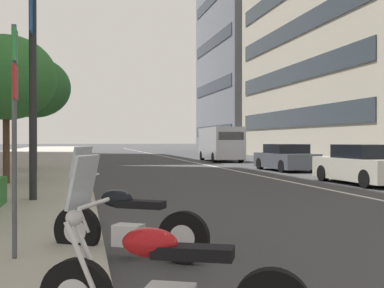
{
  "coord_description": "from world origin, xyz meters",
  "views": [
    {
      "loc": [
        -3.82,
        7.64,
        1.58
      ],
      "look_at": [
        14.59,
        3.53,
        1.43
      ],
      "focal_mm": 45.75,
      "sensor_mm": 36.0,
      "label": 1
    }
  ],
  "objects_px": {
    "delivery_van_ahead": "(221,143)",
    "street_tree_mid_sidewalk": "(6,78)",
    "motorcycle_second_in_row": "(126,225)",
    "street_tree_far_plaza": "(35,88)",
    "car_approaching_light": "(286,158)",
    "motorcycle_mid_row": "(165,285)",
    "parking_sign_by_curb": "(15,112)",
    "car_lead_in_lane": "(365,166)"
  },
  "relations": [
    {
      "from": "car_lead_in_lane",
      "to": "street_tree_far_plaza",
      "type": "height_order",
      "value": "street_tree_far_plaza"
    },
    {
      "from": "car_approaching_light",
      "to": "delivery_van_ahead",
      "type": "bearing_deg",
      "value": -1.75
    },
    {
      "from": "motorcycle_mid_row",
      "to": "street_tree_far_plaza",
      "type": "bearing_deg",
      "value": -58.31
    },
    {
      "from": "motorcycle_second_in_row",
      "to": "car_lead_in_lane",
      "type": "xyz_separation_m",
      "value": [
        9.22,
        -9.32,
        0.22
      ]
    },
    {
      "from": "delivery_van_ahead",
      "to": "street_tree_mid_sidewalk",
      "type": "relative_size",
      "value": 1.24
    },
    {
      "from": "motorcycle_second_in_row",
      "to": "parking_sign_by_curb",
      "type": "bearing_deg",
      "value": 43.14
    },
    {
      "from": "motorcycle_second_in_row",
      "to": "car_approaching_light",
      "type": "distance_m",
      "value": 19.53
    },
    {
      "from": "motorcycle_second_in_row",
      "to": "car_lead_in_lane",
      "type": "distance_m",
      "value": 13.11
    },
    {
      "from": "motorcycle_second_in_row",
      "to": "parking_sign_by_curb",
      "type": "xyz_separation_m",
      "value": [
        -0.3,
        1.36,
        1.47
      ]
    },
    {
      "from": "motorcycle_mid_row",
      "to": "delivery_van_ahead",
      "type": "height_order",
      "value": "delivery_van_ahead"
    },
    {
      "from": "car_approaching_light",
      "to": "parking_sign_by_curb",
      "type": "distance_m",
      "value": 20.53
    },
    {
      "from": "motorcycle_second_in_row",
      "to": "delivery_van_ahead",
      "type": "height_order",
      "value": "delivery_van_ahead"
    },
    {
      "from": "delivery_van_ahead",
      "to": "street_tree_mid_sidewalk",
      "type": "bearing_deg",
      "value": 146.97
    },
    {
      "from": "motorcycle_second_in_row",
      "to": "car_approaching_light",
      "type": "height_order",
      "value": "motorcycle_second_in_row"
    },
    {
      "from": "street_tree_far_plaza",
      "to": "car_approaching_light",
      "type": "bearing_deg",
      "value": -95.56
    },
    {
      "from": "street_tree_far_plaza",
      "to": "delivery_van_ahead",
      "type": "bearing_deg",
      "value": -49.92
    },
    {
      "from": "street_tree_far_plaza",
      "to": "motorcycle_mid_row",
      "type": "bearing_deg",
      "value": -172.05
    },
    {
      "from": "car_lead_in_lane",
      "to": "car_approaching_light",
      "type": "distance_m",
      "value": 7.77
    },
    {
      "from": "parking_sign_by_curb",
      "to": "street_tree_far_plaza",
      "type": "height_order",
      "value": "street_tree_far_plaza"
    },
    {
      "from": "car_approaching_light",
      "to": "motorcycle_mid_row",
      "type": "bearing_deg",
      "value": 151.36
    },
    {
      "from": "delivery_van_ahead",
      "to": "street_tree_far_plaza",
      "type": "xyz_separation_m",
      "value": [
        -10.35,
        12.3,
        2.77
      ]
    },
    {
      "from": "motorcycle_second_in_row",
      "to": "parking_sign_by_curb",
      "type": "height_order",
      "value": "parking_sign_by_curb"
    },
    {
      "from": "car_approaching_light",
      "to": "delivery_van_ahead",
      "type": "xyz_separation_m",
      "value": [
        11.56,
        0.19,
        0.7
      ]
    },
    {
      "from": "parking_sign_by_curb",
      "to": "street_tree_mid_sidewalk",
      "type": "relative_size",
      "value": 0.58
    },
    {
      "from": "motorcycle_mid_row",
      "to": "street_tree_far_plaza",
      "type": "height_order",
      "value": "street_tree_far_plaza"
    },
    {
      "from": "motorcycle_mid_row",
      "to": "street_tree_far_plaza",
      "type": "xyz_separation_m",
      "value": [
        20.9,
        2.92,
        3.68
      ]
    },
    {
      "from": "motorcycle_mid_row",
      "to": "car_approaching_light",
      "type": "xyz_separation_m",
      "value": [
        19.68,
        -9.57,
        0.21
      ]
    },
    {
      "from": "street_tree_mid_sidewalk",
      "to": "car_lead_in_lane",
      "type": "bearing_deg",
      "value": -96.44
    },
    {
      "from": "delivery_van_ahead",
      "to": "parking_sign_by_curb",
      "type": "relative_size",
      "value": 2.15
    },
    {
      "from": "street_tree_far_plaza",
      "to": "car_lead_in_lane",
      "type": "bearing_deg",
      "value": -126.44
    },
    {
      "from": "motorcycle_second_in_row",
      "to": "car_approaching_light",
      "type": "xyz_separation_m",
      "value": [
        16.98,
        -9.65,
        0.19
      ]
    },
    {
      "from": "motorcycle_mid_row",
      "to": "street_tree_mid_sidewalk",
      "type": "bearing_deg",
      "value": -53.08
    },
    {
      "from": "delivery_van_ahead",
      "to": "street_tree_far_plaza",
      "type": "bearing_deg",
      "value": 131.93
    },
    {
      "from": "parking_sign_by_curb",
      "to": "street_tree_far_plaza",
      "type": "distance_m",
      "value": 18.68
    },
    {
      "from": "delivery_van_ahead",
      "to": "parking_sign_by_curb",
      "type": "xyz_separation_m",
      "value": [
        -28.84,
        10.81,
        0.57
      ]
    },
    {
      "from": "motorcycle_second_in_row",
      "to": "street_tree_far_plaza",
      "type": "height_order",
      "value": "street_tree_far_plaza"
    },
    {
      "from": "motorcycle_mid_row",
      "to": "car_approaching_light",
      "type": "distance_m",
      "value": 21.88
    },
    {
      "from": "motorcycle_second_in_row",
      "to": "street_tree_far_plaza",
      "type": "distance_m",
      "value": 18.78
    },
    {
      "from": "car_approaching_light",
      "to": "street_tree_mid_sidewalk",
      "type": "bearing_deg",
      "value": 113.94
    },
    {
      "from": "motorcycle_mid_row",
      "to": "car_approaching_light",
      "type": "height_order",
      "value": "motorcycle_mid_row"
    },
    {
      "from": "motorcycle_mid_row",
      "to": "delivery_van_ahead",
      "type": "xyz_separation_m",
      "value": [
        31.24,
        -9.38,
        0.91
      ]
    },
    {
      "from": "motorcycle_mid_row",
      "to": "parking_sign_by_curb",
      "type": "relative_size",
      "value": 0.73
    }
  ]
}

